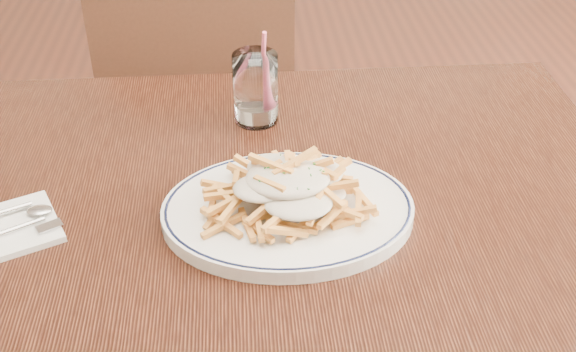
{
  "coord_description": "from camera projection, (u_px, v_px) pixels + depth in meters",
  "views": [
    {
      "loc": [
        0.02,
        -0.81,
        1.37
      ],
      "look_at": [
        0.08,
        -0.04,
        0.82
      ],
      "focal_mm": 45.0,
      "sensor_mm": 36.0,
      "label": 1
    }
  ],
  "objects": [
    {
      "name": "table",
      "position": [
        229.0,
        246.0,
        1.06
      ],
      "size": [
        1.2,
        0.8,
        0.75
      ],
      "color": "black",
      "rests_on": "ground"
    },
    {
      "name": "chair_far",
      "position": [
        195.0,
        85.0,
        1.75
      ],
      "size": [
        0.49,
        0.49,
        0.95
      ],
      "color": "black",
      "rests_on": "ground"
    },
    {
      "name": "fries_plate",
      "position": [
        288.0,
        211.0,
        0.98
      ],
      "size": [
        0.35,
        0.31,
        0.02
      ],
      "color": "white",
      "rests_on": "table"
    },
    {
      "name": "loaded_fries",
      "position": [
        288.0,
        185.0,
        0.95
      ],
      "size": [
        0.25,
        0.22,
        0.06
      ],
      "color": "gold",
      "rests_on": "fries_plate"
    },
    {
      "name": "water_glass",
      "position": [
        256.0,
        92.0,
        1.17
      ],
      "size": [
        0.07,
        0.07,
        0.16
      ],
      "color": "white",
      "rests_on": "table"
    }
  ]
}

